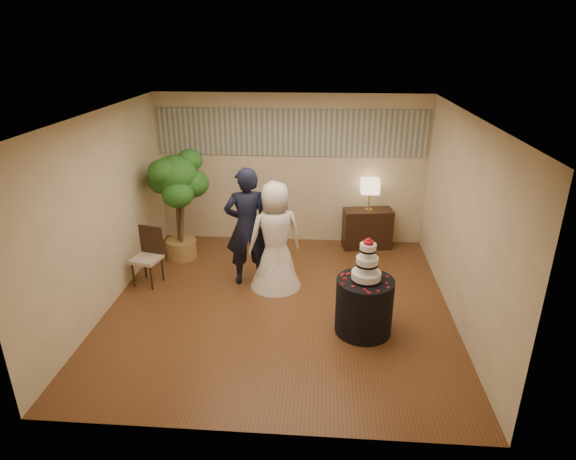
# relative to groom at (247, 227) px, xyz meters

# --- Properties ---
(floor) EXTENTS (5.00, 5.00, 0.00)m
(floor) POSITION_rel_groom_xyz_m (0.57, -0.71, -0.96)
(floor) COLOR brown
(floor) RESTS_ON ground
(ceiling) EXTENTS (5.00, 5.00, 0.00)m
(ceiling) POSITION_rel_groom_xyz_m (0.57, -0.71, 1.84)
(ceiling) COLOR white
(ceiling) RESTS_ON wall_back
(wall_back) EXTENTS (5.00, 0.06, 2.80)m
(wall_back) POSITION_rel_groom_xyz_m (0.57, 1.79, 0.44)
(wall_back) COLOR beige
(wall_back) RESTS_ON ground
(wall_front) EXTENTS (5.00, 0.06, 2.80)m
(wall_front) POSITION_rel_groom_xyz_m (0.57, -3.21, 0.44)
(wall_front) COLOR beige
(wall_front) RESTS_ON ground
(wall_left) EXTENTS (0.06, 5.00, 2.80)m
(wall_left) POSITION_rel_groom_xyz_m (-1.93, -0.71, 0.44)
(wall_left) COLOR beige
(wall_left) RESTS_ON ground
(wall_right) EXTENTS (0.06, 5.00, 2.80)m
(wall_right) POSITION_rel_groom_xyz_m (3.07, -0.71, 0.44)
(wall_right) COLOR beige
(wall_right) RESTS_ON ground
(mural_border) EXTENTS (4.90, 0.02, 0.85)m
(mural_border) POSITION_rel_groom_xyz_m (0.57, 1.77, 1.14)
(mural_border) COLOR #989D8B
(mural_border) RESTS_ON wall_back
(groom) EXTENTS (0.79, 0.61, 1.92)m
(groom) POSITION_rel_groom_xyz_m (0.00, 0.00, 0.00)
(groom) COLOR black
(groom) RESTS_ON floor
(bride) EXTENTS (1.09, 1.07, 1.73)m
(bride) POSITION_rel_groom_xyz_m (0.45, -0.10, -0.09)
(bride) COLOR white
(bride) RESTS_ON floor
(cake_table) EXTENTS (0.85, 0.85, 0.78)m
(cake_table) POSITION_rel_groom_xyz_m (1.76, -1.29, -0.57)
(cake_table) COLOR black
(cake_table) RESTS_ON floor
(wedding_cake) EXTENTS (0.39, 0.39, 0.60)m
(wedding_cake) POSITION_rel_groom_xyz_m (1.76, -1.29, 0.12)
(wedding_cake) COLOR white
(wedding_cake) RESTS_ON cake_table
(console) EXTENTS (0.94, 0.52, 0.74)m
(console) POSITION_rel_groom_xyz_m (2.02, 1.53, -0.59)
(console) COLOR black
(console) RESTS_ON floor
(table_lamp) EXTENTS (0.33, 0.33, 0.58)m
(table_lamp) POSITION_rel_groom_xyz_m (2.02, 1.53, 0.07)
(table_lamp) COLOR beige
(table_lamp) RESTS_ON console
(ficus_tree) EXTENTS (1.14, 1.14, 1.98)m
(ficus_tree) POSITION_rel_groom_xyz_m (-1.34, 0.81, 0.03)
(ficus_tree) COLOR #26631F
(ficus_tree) RESTS_ON floor
(side_chair) EXTENTS (0.52, 0.53, 0.93)m
(side_chair) POSITION_rel_groom_xyz_m (-1.60, -0.19, -0.50)
(side_chair) COLOR black
(side_chair) RESTS_ON floor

